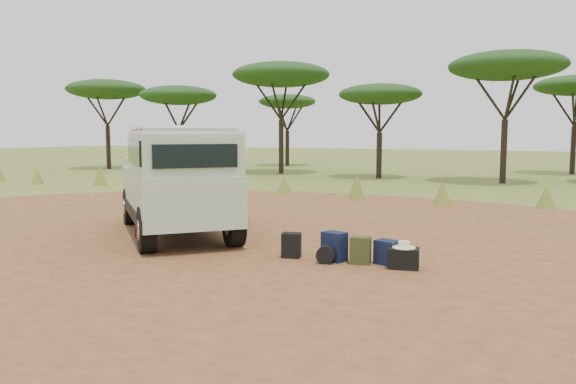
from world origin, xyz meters
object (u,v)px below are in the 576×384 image
at_px(backpack_navy, 334,247).
at_px(backpack_olive, 360,251).
at_px(hard_case, 404,258).
at_px(walking_staff, 137,206).
at_px(duffel_navy, 387,252).
at_px(backpack_black, 291,245).
at_px(safari_vehicle, 177,183).

relative_size(backpack_navy, backpack_olive, 1.10).
xyz_separation_m(backpack_navy, hard_case, (1.27, -0.02, -0.09)).
xyz_separation_m(walking_staff, hard_case, (5.85, -0.08, -0.56)).
relative_size(walking_staff, backpack_navy, 2.86).
relative_size(walking_staff, duffel_navy, 3.53).
relative_size(walking_staff, backpack_black, 3.27).
height_order(safari_vehicle, backpack_olive, safari_vehicle).
bearing_deg(backpack_black, walking_staff, 162.31).
bearing_deg(backpack_navy, backpack_black, -155.37).
relative_size(safari_vehicle, backpack_navy, 9.30).
bearing_deg(duffel_navy, backpack_olive, -142.84).
bearing_deg(duffel_navy, safari_vehicle, -172.29).
distance_m(backpack_black, backpack_navy, 0.82).
bearing_deg(backpack_black, safari_vehicle, 148.51).
bearing_deg(walking_staff, backpack_black, -60.34).
bearing_deg(backpack_black, backpack_olive, -12.05).
height_order(safari_vehicle, hard_case, safari_vehicle).
relative_size(safari_vehicle, hard_case, 9.75).
height_order(safari_vehicle, backpack_black, safari_vehicle).
relative_size(backpack_black, backpack_olive, 0.96).
height_order(duffel_navy, hard_case, duffel_navy).
bearing_deg(hard_case, walking_staff, 168.50).
relative_size(backpack_olive, hard_case, 0.96).
bearing_deg(safari_vehicle, walking_staff, -76.48).
height_order(walking_staff, hard_case, walking_staff).
bearing_deg(safari_vehicle, backpack_olive, 33.09).
distance_m(backpack_olive, duffel_navy, 0.46).
bearing_deg(walking_staff, hard_case, -58.78).
relative_size(duffel_navy, hard_case, 0.85).
height_order(safari_vehicle, duffel_navy, safari_vehicle).
distance_m(backpack_black, hard_case, 2.09).
relative_size(walking_staff, backpack_olive, 3.14).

